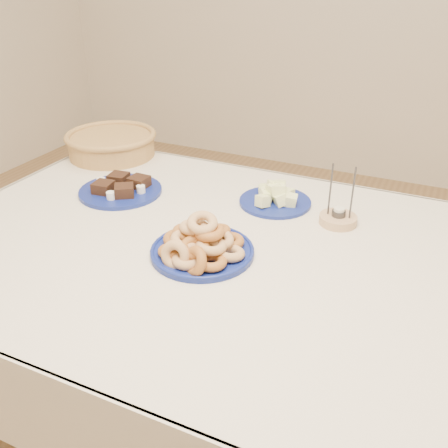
{
  "coord_description": "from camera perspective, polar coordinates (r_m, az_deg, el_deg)",
  "views": [
    {
      "loc": [
        0.46,
        -1.03,
        1.43
      ],
      "look_at": [
        0.0,
        -0.05,
        0.85
      ],
      "focal_mm": 40.0,
      "sensor_mm": 36.0,
      "label": 1
    }
  ],
  "objects": [
    {
      "name": "wicker_basket",
      "position": [
        1.98,
        -12.75,
        9.0
      ],
      "size": [
        0.39,
        0.39,
        0.09
      ],
      "rotation": [
        0.0,
        0.0,
        0.14
      ],
      "color": "olive",
      "rests_on": "dining_table"
    },
    {
      "name": "donut_platter",
      "position": [
        1.28,
        -2.62,
        -2.43
      ],
      "size": [
        0.31,
        0.31,
        0.12
      ],
      "rotation": [
        0.0,
        0.0,
        -0.18
      ],
      "color": "navy",
      "rests_on": "dining_table"
    },
    {
      "name": "dining_table",
      "position": [
        1.38,
        0.88,
        -6.66
      ],
      "size": [
        1.71,
        1.11,
        0.75
      ],
      "color": "brown",
      "rests_on": "ground"
    },
    {
      "name": "candle_holder",
      "position": [
        1.47,
        12.91,
        0.65
      ],
      "size": [
        0.11,
        0.11,
        0.18
      ],
      "rotation": [
        0.0,
        0.0,
        0.01
      ],
      "color": "tan",
      "rests_on": "dining_table"
    },
    {
      "name": "melon_plate",
      "position": [
        1.56,
        5.87,
        3.05
      ],
      "size": [
        0.29,
        0.29,
        0.08
      ],
      "rotation": [
        0.0,
        0.0,
        0.38
      ],
      "color": "navy",
      "rests_on": "dining_table"
    },
    {
      "name": "brownie_plate",
      "position": [
        1.66,
        -11.72,
        3.96
      ],
      "size": [
        0.32,
        0.32,
        0.05
      ],
      "rotation": [
        0.0,
        0.0,
        0.23
      ],
      "color": "navy",
      "rests_on": "dining_table"
    },
    {
      "name": "ground",
      "position": [
        1.82,
        0.72,
        -23.46
      ],
      "size": [
        5.0,
        5.0,
        0.0
      ],
      "primitive_type": "plane",
      "color": "olive",
      "rests_on": "ground"
    }
  ]
}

